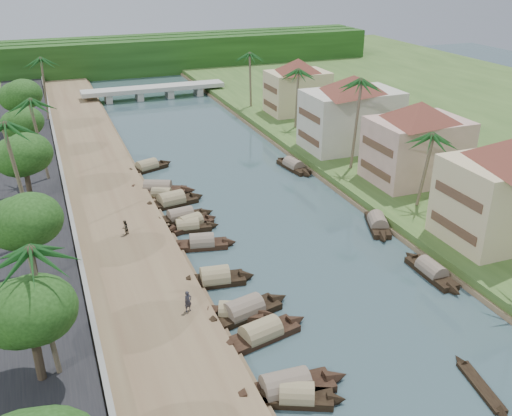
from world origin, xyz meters
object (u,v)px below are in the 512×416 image
object	(u,v)px
person_near	(188,301)
bridge	(154,90)
sampan_0	(286,388)
sampan_1	(297,397)
building_near	(510,187)

from	to	relation	value
person_near	bridge	bearing A→B (deg)	60.32
sampan_0	bridge	bearing A→B (deg)	86.69
sampan_0	sampan_1	xyz separation A→B (m)	(0.36, -0.97, -0.01)
sampan_1	person_near	world-z (taller)	person_near
sampan_1	person_near	size ratio (longest dim) A/B	3.73
bridge	person_near	world-z (taller)	person_near
building_near	person_near	bearing A→B (deg)	-178.50
bridge	sampan_1	size ratio (longest dim) A/B	4.18
bridge	sampan_0	distance (m)	85.72
building_near	sampan_0	bearing A→B (deg)	-158.18
sampan_0	sampan_1	distance (m)	1.03
bridge	sampan_1	bearing A→B (deg)	-95.76
bridge	sampan_1	xyz separation A→B (m)	(-8.70, -86.20, -1.31)
sampan_0	sampan_1	world-z (taller)	sampan_0
bridge	sampan_0	xyz separation A→B (m)	(-9.06, -85.23, -1.30)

